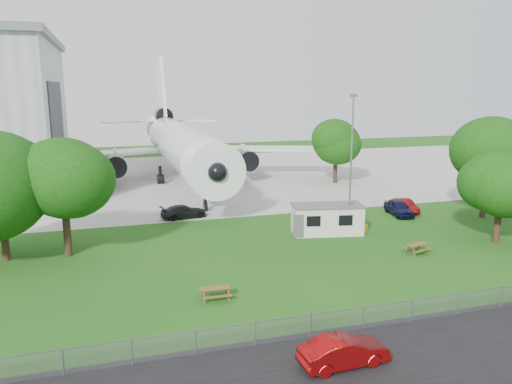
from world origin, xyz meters
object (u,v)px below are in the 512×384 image
object	(u,v)px
picnic_east	(416,253)
car_centre_sedan	(344,352)
picnic_west	(215,299)
airliner	(179,143)
site_cabin	(327,219)

from	to	relation	value
picnic_east	car_centre_sedan	bearing A→B (deg)	-151.15
picnic_west	picnic_east	size ratio (longest dim) A/B	1.00
airliner	picnic_west	distance (m)	39.83
site_cabin	picnic_east	size ratio (longest dim) A/B	3.86
site_cabin	picnic_east	world-z (taller)	site_cabin
airliner	car_centre_sedan	distance (m)	48.50
picnic_west	site_cabin	bearing A→B (deg)	42.25
airliner	site_cabin	bearing A→B (deg)	-73.01
site_cabin	picnic_west	world-z (taller)	site_cabin
airliner	car_centre_sedan	world-z (taller)	airliner
site_cabin	car_centre_sedan	xyz separation A→B (m)	(-8.32, -19.77, -0.61)
picnic_west	picnic_east	xyz separation A→B (m)	(16.82, 3.83, 0.00)
airliner	site_cabin	world-z (taller)	airliner
airliner	site_cabin	size ratio (longest dim) A/B	6.87
airliner	site_cabin	xyz separation A→B (m)	(8.71, -28.51, -3.96)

